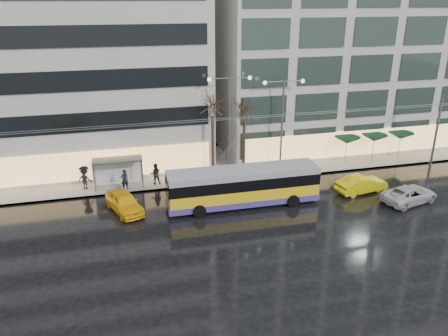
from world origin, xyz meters
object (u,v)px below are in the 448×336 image
object	(u,v)px
street_lamp_near	(230,113)
bus_shelter	(113,166)
taxi_a	(124,202)
trolleybus	(243,187)

from	to	relation	value
street_lamp_near	bus_shelter	bearing A→B (deg)	-179.37
street_lamp_near	taxi_a	bearing A→B (deg)	-152.74
trolleybus	taxi_a	size ratio (longest dim) A/B	2.67
street_lamp_near	taxi_a	distance (m)	12.13
trolleybus	bus_shelter	xyz separation A→B (m)	(-9.87, 6.07, 0.45)
bus_shelter	taxi_a	size ratio (longest dim) A/B	0.93
trolleybus	bus_shelter	world-z (taller)	trolleybus
trolleybus	taxi_a	world-z (taller)	trolleybus
taxi_a	trolleybus	bearing A→B (deg)	-26.88
bus_shelter	street_lamp_near	size ratio (longest dim) A/B	0.47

